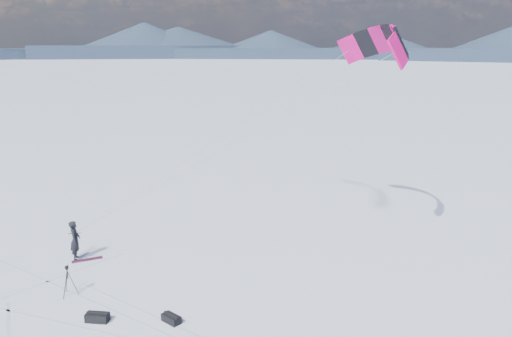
{
  "coord_description": "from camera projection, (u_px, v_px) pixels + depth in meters",
  "views": [
    {
      "loc": [
        6.17,
        -17.26,
        9.67
      ],
      "look_at": [
        7.83,
        5.33,
        3.96
      ],
      "focal_mm": 35.0,
      "sensor_mm": 36.0,
      "label": 1
    }
  ],
  "objects": [
    {
      "name": "horizon_hills",
      "position": [
        47.0,
        210.0,
        17.66
      ],
      "size": [
        704.47,
        706.88,
        9.31
      ],
      "color": "#1D273D",
      "rests_on": "ground"
    },
    {
      "name": "power_kite",
      "position": [
        380.0,
        45.0,
        23.1
      ],
      "size": [
        15.41,
        6.18,
        9.26
      ],
      "color": "#D1096A",
      "rests_on": "ground"
    },
    {
      "name": "gear_bag_b",
      "position": [
        171.0,
        319.0,
        17.75
      ],
      "size": [
        0.77,
        0.77,
        0.33
      ],
      "rotation": [
        0.0,
        0.0,
        -0.78
      ],
      "color": "black",
      "rests_on": "ground"
    },
    {
      "name": "ground",
      "position": [
        58.0,
        310.0,
        18.62
      ],
      "size": [
        1800.0,
        1800.0,
        0.0
      ],
      "primitive_type": "plane",
      "color": "white"
    },
    {
      "name": "gear_bag_a",
      "position": [
        97.0,
        317.0,
        17.81
      ],
      "size": [
        0.87,
        0.53,
        0.36
      ],
      "rotation": [
        0.0,
        0.0,
        -0.2
      ],
      "color": "black",
      "rests_on": "ground"
    },
    {
      "name": "tripod",
      "position": [
        68.0,
        276.0,
        19.52
      ],
      "size": [
        0.6,
        0.64,
        1.24
      ],
      "rotation": [
        0.0,
        0.0,
        0.14
      ],
      "color": "black",
      "rests_on": "ground"
    },
    {
      "name": "snow_tracks",
      "position": [
        14.0,
        316.0,
        18.2
      ],
      "size": [
        13.93,
        10.25,
        0.01
      ],
      "color": "silver",
      "rests_on": "ground"
    },
    {
      "name": "snowboard",
      "position": [
        87.0,
        260.0,
        22.88
      ],
      "size": [
        1.35,
        0.71,
        0.04
      ],
      "primitive_type": "cube",
      "rotation": [
        0.0,
        0.0,
        0.36
      ],
      "color": "maroon",
      "rests_on": "ground"
    },
    {
      "name": "snowkiter",
      "position": [
        77.0,
        259.0,
        22.98
      ],
      "size": [
        0.53,
        0.73,
        1.86
      ],
      "primitive_type": "imported",
      "rotation": [
        0.0,
        0.0,
        1.7
      ],
      "color": "black",
      "rests_on": "ground"
    }
  ]
}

